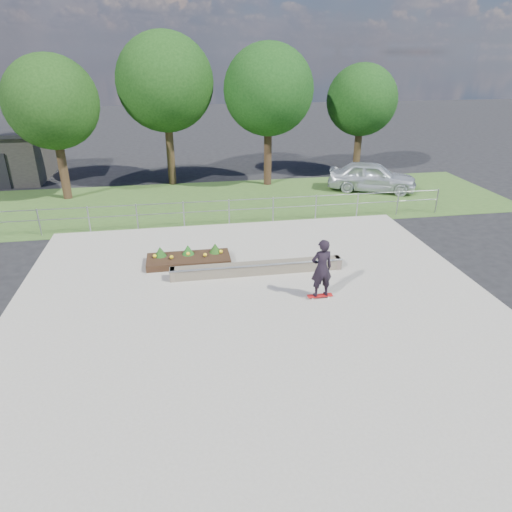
# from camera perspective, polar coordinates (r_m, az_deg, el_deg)

# --- Properties ---
(ground) EXTENTS (120.00, 120.00, 0.00)m
(ground) POSITION_cam_1_polar(r_m,az_deg,el_deg) (13.88, 0.22, -6.71)
(ground) COLOR black
(ground) RESTS_ON ground
(grass_verge) EXTENTS (30.00, 8.00, 0.02)m
(grass_verge) POSITION_cam_1_polar(r_m,az_deg,el_deg) (23.91, -4.31, 6.78)
(grass_verge) COLOR #304E1F
(grass_verge) RESTS_ON ground
(concrete_slab) EXTENTS (15.00, 15.00, 0.06)m
(concrete_slab) POSITION_cam_1_polar(r_m,az_deg,el_deg) (13.87, 0.22, -6.60)
(concrete_slab) COLOR gray
(concrete_slab) RESTS_ON ground
(fence) EXTENTS (20.06, 0.06, 1.20)m
(fence) POSITION_cam_1_polar(r_m,az_deg,el_deg) (20.36, -3.39, 5.93)
(fence) COLOR gray
(fence) RESTS_ON ground
(tree_far_left) EXTENTS (4.55, 4.55, 7.15)m
(tree_far_left) POSITION_cam_1_polar(r_m,az_deg,el_deg) (25.55, -24.18, 17.08)
(tree_far_left) COLOR #332014
(tree_far_left) RESTS_ON ground
(tree_mid_left) EXTENTS (5.25, 5.25, 8.25)m
(tree_mid_left) POSITION_cam_1_polar(r_m,az_deg,el_deg) (26.79, -11.30, 20.48)
(tree_mid_left) COLOR #332414
(tree_mid_left) RESTS_ON ground
(tree_mid_right) EXTENTS (4.90, 4.90, 7.70)m
(tree_mid_right) POSITION_cam_1_polar(r_m,az_deg,el_deg) (26.30, 1.56, 20.02)
(tree_mid_right) COLOR black
(tree_mid_right) RESTS_ON ground
(tree_far_right) EXTENTS (4.20, 4.20, 6.60)m
(tree_far_right) POSITION_cam_1_polar(r_m,az_deg,el_deg) (29.51, 13.09, 18.43)
(tree_far_right) COLOR #2F2112
(tree_far_right) RESTS_ON ground
(grind_ledge) EXTENTS (6.00, 0.44, 0.43)m
(grind_ledge) POSITION_cam_1_polar(r_m,az_deg,el_deg) (15.82, 0.16, -1.54)
(grind_ledge) COLOR brown
(grind_ledge) RESTS_ON concrete_slab
(planter_bed) EXTENTS (3.00, 1.20, 0.61)m
(planter_bed) POSITION_cam_1_polar(r_m,az_deg,el_deg) (16.83, -8.44, -0.25)
(planter_bed) COLOR black
(planter_bed) RESTS_ON concrete_slab
(skateboarder) EXTENTS (0.80, 0.52, 1.96)m
(skateboarder) POSITION_cam_1_polar(r_m,az_deg,el_deg) (14.08, 8.21, -1.54)
(skateboarder) COLOR silver
(skateboarder) RESTS_ON concrete_slab
(parked_car) EXTENTS (5.13, 3.60, 1.62)m
(parked_car) POSITION_cam_1_polar(r_m,az_deg,el_deg) (26.47, 14.30, 9.61)
(parked_car) COLOR silver
(parked_car) RESTS_ON ground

